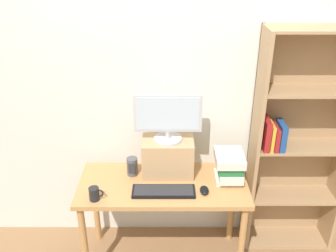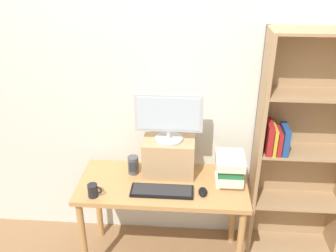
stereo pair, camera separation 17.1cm
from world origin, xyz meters
name	(u,v)px [view 2 (the right image)]	position (x,y,z in m)	size (l,w,h in m)	color
back_wall	(167,95)	(0.00, 0.41, 1.30)	(7.00, 0.08, 2.60)	silver
desk	(163,194)	(0.00, 0.00, 0.66)	(1.26, 0.57, 0.76)	#B7844C
bookshelf_unit	(301,149)	(1.05, 0.26, 0.94)	(0.74, 0.28, 1.86)	tan
riser_box	(169,157)	(0.04, 0.14, 0.91)	(0.39, 0.25, 0.29)	tan
computer_monitor	(169,117)	(0.04, 0.14, 1.24)	(0.49, 0.21, 0.37)	#B7B7BA
keyboard	(162,191)	(0.01, -0.12, 0.77)	(0.45, 0.15, 0.02)	black
computer_mouse	(203,192)	(0.30, -0.12, 0.78)	(0.06, 0.10, 0.04)	black
book_stack	(230,169)	(0.49, 0.05, 0.88)	(0.21, 0.26, 0.22)	silver
coffee_mug	(93,190)	(-0.47, -0.20, 0.81)	(0.10, 0.07, 0.10)	black
desk_speaker	(133,165)	(-0.24, 0.11, 0.83)	(0.08, 0.09, 0.14)	#4C4C51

